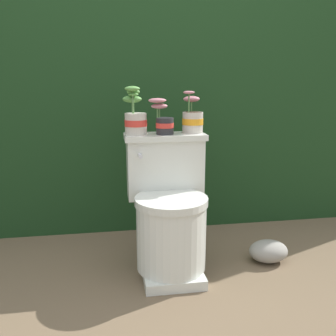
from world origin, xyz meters
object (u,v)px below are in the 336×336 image
(toilet, at_px, (169,214))
(garden_stone, at_px, (268,251))
(potted_plant_middle, at_px, (193,119))
(potted_plant_midleft, at_px, (163,121))
(potted_plant_left, at_px, (135,118))

(toilet, distance_m, garden_stone, 0.62)
(toilet, relative_size, potted_plant_middle, 3.20)
(toilet, relative_size, potted_plant_midleft, 3.80)
(toilet, distance_m, potted_plant_left, 0.53)
(potted_plant_midleft, xyz_separation_m, garden_stone, (0.57, -0.12, -0.73))
(toilet, xyz_separation_m, potted_plant_middle, (0.15, 0.16, 0.47))
(potted_plant_left, relative_size, garden_stone, 1.14)
(potted_plant_middle, bearing_deg, toilet, -133.30)
(toilet, bearing_deg, potted_plant_middle, 46.70)
(potted_plant_middle, distance_m, garden_stone, 0.85)
(potted_plant_left, height_order, potted_plant_midleft, potted_plant_left)
(toilet, height_order, potted_plant_left, potted_plant_left)
(toilet, bearing_deg, potted_plant_midleft, 94.83)
(toilet, bearing_deg, garden_stone, 0.92)
(potted_plant_left, distance_m, garden_stone, 1.04)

